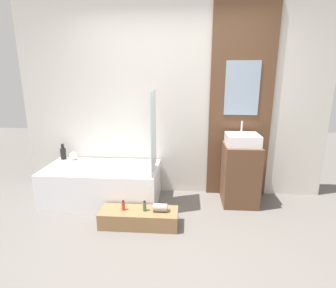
% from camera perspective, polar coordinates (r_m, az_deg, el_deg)
% --- Properties ---
extents(ground_plane, '(12.00, 12.00, 0.00)m').
position_cam_1_polar(ground_plane, '(2.63, -1.43, -24.36)').
color(ground_plane, '#605B56').
extents(wall_tiled_back, '(4.20, 0.06, 2.60)m').
position_cam_1_polar(wall_tiled_back, '(3.64, 0.88, 9.04)').
color(wall_tiled_back, beige).
rests_on(wall_tiled_back, ground_plane).
extents(wall_wood_accent, '(0.82, 0.04, 2.60)m').
position_cam_1_polar(wall_wood_accent, '(3.65, 15.58, 8.70)').
color(wall_wood_accent, brown).
rests_on(wall_wood_accent, ground_plane).
extents(bathtub, '(1.48, 0.75, 0.49)m').
position_cam_1_polar(bathtub, '(3.65, -14.00, -8.47)').
color(bathtub, white).
rests_on(bathtub, ground_plane).
extents(glass_shower_screen, '(0.01, 0.47, 1.00)m').
position_cam_1_polar(glass_shower_screen, '(3.16, -3.19, 2.49)').
color(glass_shower_screen, silver).
rests_on(glass_shower_screen, bathtub).
extents(wooden_step_bench, '(0.88, 0.30, 0.19)m').
position_cam_1_polar(wooden_step_bench, '(3.10, -6.32, -15.68)').
color(wooden_step_bench, olive).
rests_on(wooden_step_bench, ground_plane).
extents(vanity_cabinet, '(0.45, 0.49, 0.80)m').
position_cam_1_polar(vanity_cabinet, '(3.60, 15.39, -6.33)').
color(vanity_cabinet, brown).
rests_on(vanity_cabinet, ground_plane).
extents(sink, '(0.41, 0.37, 0.29)m').
position_cam_1_polar(sink, '(3.46, 15.91, 0.95)').
color(sink, white).
rests_on(sink, vanity_cabinet).
extents(vase_tall_dark, '(0.08, 0.08, 0.22)m').
position_cam_1_polar(vase_tall_dark, '(4.04, -21.86, -1.83)').
color(vase_tall_dark, black).
rests_on(vase_tall_dark, bathtub).
extents(vase_round_light, '(0.11, 0.11, 0.11)m').
position_cam_1_polar(vase_round_light, '(3.97, -19.90, -2.47)').
color(vase_round_light, silver).
rests_on(vase_round_light, bathtub).
extents(bottle_soap_primary, '(0.04, 0.04, 0.12)m').
position_cam_1_polar(bottle_soap_primary, '(3.07, -9.72, -13.09)').
color(bottle_soap_primary, red).
rests_on(bottle_soap_primary, wooden_step_bench).
extents(bottle_soap_secondary, '(0.04, 0.04, 0.12)m').
position_cam_1_polar(bottle_soap_secondary, '(3.02, -5.13, -13.35)').
color(bottle_soap_secondary, '#38704C').
rests_on(bottle_soap_secondary, wooden_step_bench).
extents(towel_roll, '(0.16, 0.09, 0.09)m').
position_cam_1_polar(towel_roll, '(3.00, -1.72, -13.66)').
color(towel_roll, gray).
rests_on(towel_roll, wooden_step_bench).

